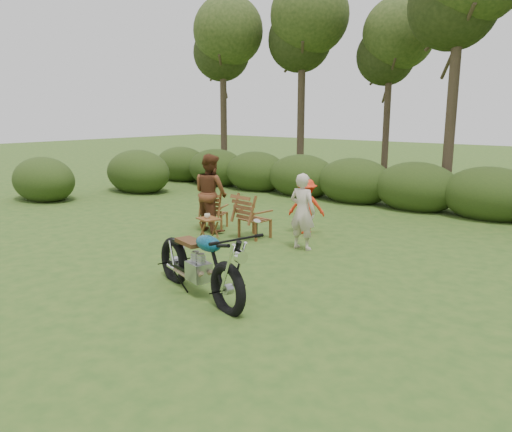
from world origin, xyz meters
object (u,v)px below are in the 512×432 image
Objects in this scene: motorcycle at (199,294)px; adult_a at (302,249)px; lawn_chair_right at (255,237)px; cup at (207,216)px; side_table at (209,229)px; lawn_chair_left at (215,228)px; child at (306,233)px; adult_b at (211,231)px.

motorcycle is 3.22m from adult_a.
motorcycle is 3.70m from lawn_chair_right.
motorcycle is at bearing -47.94° from cup.
side_table is 0.32× the size of adult_a.
lawn_chair_right is 1.22m from cup.
lawn_chair_left is 1.25m from side_table.
motorcycle is 2.64× the size of lawn_chair_left.
child reaches higher than cup.
adult_a is (-0.22, 3.22, 0.00)m from motorcycle.
side_table is (0.74, -0.98, 0.25)m from lawn_chair_left.
lawn_chair_left is 0.69× the size of child.
child is (-0.69, 1.22, 0.00)m from adult_a.
child is at bearing 56.02° from cup.
cup is 2.21m from adult_a.
cup is at bearing 147.36° from motorcycle.
side_table is at bearing 18.18° from adult_a.
side_table is (-0.62, -0.85, 0.25)m from lawn_chair_right.
cup reaches higher than lawn_chair_left.
lawn_chair_left is 0.48× the size of adult_b.
lawn_chair_right is 1.28m from child.
child is (1.90, 1.23, 0.00)m from adult_b.
side_table is at bearing 26.96° from cup.
child is at bearing -62.15° from adult_a.
adult_a is at bearing 109.28° from motorcycle.
side_table is at bearing 142.26° from adult_b.
motorcycle is 4.27m from adult_b.
cup reaches higher than lawn_chair_right.
lawn_chair_left is (-1.36, 0.12, 0.00)m from lawn_chair_right.
side_table is at bearing 27.24° from child.
cup is 0.10× the size of child.
child is at bearing -115.53° from lawn_chair_right.
adult_b is at bearing 3.80° from child.
lawn_chair_left is 2.25m from child.
lawn_chair_left is 2.74m from adult_a.
child is at bearing 117.01° from motorcycle.
lawn_chair_left is 0.30m from adult_b.
lawn_chair_right is 1.23m from adult_b.
cup is at bearing 59.69° from lawn_chair_right.
adult_a is (2.01, 0.74, -0.56)m from cup.
motorcycle is 3.34m from side_table.
cup is at bearing 26.88° from child.
motorcycle is 4.55m from lawn_chair_left.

